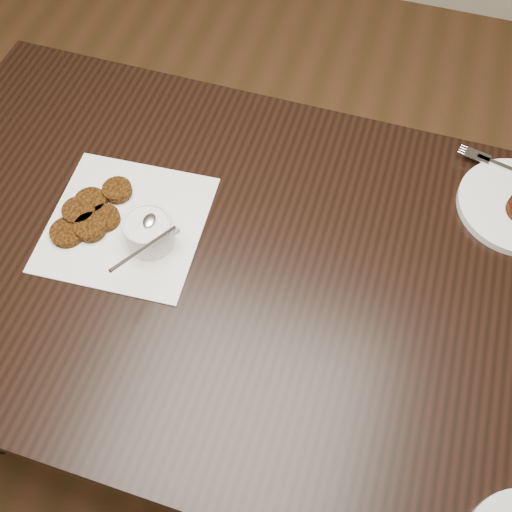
{
  "coord_description": "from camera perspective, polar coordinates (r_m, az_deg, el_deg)",
  "views": [
    {
      "loc": [
        0.23,
        -0.43,
        1.64
      ],
      "look_at": [
        0.08,
        0.05,
        0.8
      ],
      "focal_mm": 40.68,
      "sensor_mm": 36.0,
      "label": 1
    }
  ],
  "objects": [
    {
      "name": "floor",
      "position": [
        1.71,
        -3.05,
        -14.72
      ],
      "size": [
        4.0,
        4.0,
        0.0
      ],
      "primitive_type": "plane",
      "color": "brown",
      "rests_on": "ground"
    },
    {
      "name": "table",
      "position": [
        1.38,
        -2.57,
        -8.21
      ],
      "size": [
        1.29,
        0.83,
        0.75
      ],
      "primitive_type": "cube",
      "color": "black",
      "rests_on": "floor"
    },
    {
      "name": "napkin",
      "position": [
        1.1,
        -12.61,
        3.12
      ],
      "size": [
        0.3,
        0.3,
        0.0
      ],
      "primitive_type": "cube",
      "rotation": [
        0.0,
        0.0,
        0.07
      ],
      "color": "white",
      "rests_on": "table"
    },
    {
      "name": "sauce_ramekin",
      "position": [
        1.02,
        -10.78,
        3.29
      ],
      "size": [
        0.15,
        0.15,
        0.12
      ],
      "primitive_type": null,
      "rotation": [
        0.0,
        0.0,
        0.39
      ],
      "color": "silver",
      "rests_on": "napkin"
    },
    {
      "name": "patty_cluster",
      "position": [
        1.12,
        -15.94,
        3.87
      ],
      "size": [
        0.22,
        0.22,
        0.02
      ],
      "primitive_type": null,
      "rotation": [
        0.0,
        0.0,
        0.07
      ],
      "color": "brown",
      "rests_on": "napkin"
    }
  ]
}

